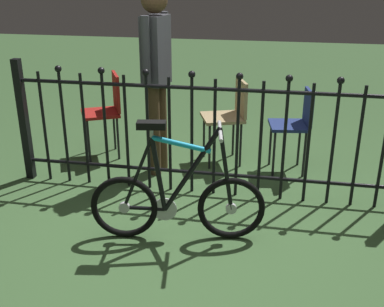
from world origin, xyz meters
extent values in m
plane|color=#3B5D33|center=(0.00, 0.00, 0.00)|extent=(20.00, 20.00, 0.00)
cylinder|color=black|center=(-1.71, 0.65, 0.52)|extent=(0.03, 0.03, 1.04)
sphere|color=black|center=(-1.71, 0.65, 1.07)|extent=(0.06, 0.06, 0.06)
cylinder|color=black|center=(-1.51, 0.65, 0.52)|extent=(0.03, 0.03, 1.04)
cylinder|color=black|center=(-1.32, 0.65, 0.52)|extent=(0.03, 0.03, 1.04)
sphere|color=black|center=(-1.32, 0.65, 1.07)|extent=(0.06, 0.06, 0.06)
cylinder|color=black|center=(-1.12, 0.65, 0.52)|extent=(0.03, 0.03, 1.04)
cylinder|color=black|center=(-0.92, 0.65, 0.52)|extent=(0.03, 0.03, 1.04)
sphere|color=black|center=(-0.92, 0.65, 1.07)|extent=(0.06, 0.06, 0.06)
cylinder|color=black|center=(-0.72, 0.65, 0.52)|extent=(0.03, 0.03, 1.04)
cylinder|color=black|center=(-0.53, 0.65, 0.52)|extent=(0.03, 0.03, 1.04)
sphere|color=black|center=(-0.53, 0.65, 1.07)|extent=(0.06, 0.06, 0.06)
cylinder|color=black|center=(-0.33, 0.65, 0.52)|extent=(0.03, 0.03, 1.04)
cylinder|color=black|center=(-0.13, 0.65, 0.52)|extent=(0.03, 0.03, 1.04)
sphere|color=black|center=(-0.13, 0.65, 1.07)|extent=(0.06, 0.06, 0.06)
cylinder|color=black|center=(0.07, 0.65, 0.52)|extent=(0.03, 0.03, 1.04)
cylinder|color=black|center=(0.26, 0.65, 0.52)|extent=(0.03, 0.03, 1.04)
sphere|color=black|center=(0.26, 0.65, 1.07)|extent=(0.06, 0.06, 0.06)
cylinder|color=black|center=(0.46, 0.65, 0.52)|extent=(0.03, 0.03, 1.04)
cylinder|color=black|center=(0.66, 0.65, 0.52)|extent=(0.03, 0.03, 1.04)
sphere|color=black|center=(0.66, 0.65, 1.07)|extent=(0.06, 0.06, 0.06)
cylinder|color=black|center=(0.86, 0.65, 0.52)|extent=(0.03, 0.03, 1.04)
cylinder|color=black|center=(1.05, 0.65, 0.52)|extent=(0.03, 0.03, 1.04)
sphere|color=black|center=(1.05, 0.65, 1.07)|extent=(0.06, 0.06, 0.06)
cylinder|color=black|center=(1.25, 0.65, 0.52)|extent=(0.03, 0.03, 1.04)
cylinder|color=black|center=(1.45, 0.65, 0.52)|extent=(0.03, 0.03, 1.04)
cylinder|color=black|center=(0.00, 0.65, 0.19)|extent=(3.42, 0.03, 0.03)
cylinder|color=black|center=(0.00, 0.65, 0.96)|extent=(3.42, 0.03, 0.03)
cube|color=black|center=(-1.71, 0.65, 0.57)|extent=(0.07, 0.07, 1.14)
torus|color=black|center=(-0.47, -0.21, 0.25)|extent=(0.50, 0.13, 0.50)
cylinder|color=silver|center=(-0.47, -0.21, 0.25)|extent=(0.08, 0.04, 0.08)
torus|color=black|center=(0.30, -0.08, 0.25)|extent=(0.50, 0.13, 0.50)
cylinder|color=silver|center=(0.30, -0.08, 0.25)|extent=(0.08, 0.04, 0.08)
cylinder|color=black|center=(0.01, -0.13, 0.55)|extent=(0.42, 0.11, 0.65)
cylinder|color=#19A5D8|center=(-0.05, -0.14, 0.75)|extent=(0.42, 0.10, 0.13)
cylinder|color=black|center=(-0.22, -0.16, 0.52)|extent=(0.12, 0.05, 0.57)
cylinder|color=black|center=(-0.33, -0.18, 0.24)|extent=(0.30, 0.08, 0.04)
cylinder|color=black|center=(-0.37, -0.19, 0.52)|extent=(0.24, 0.07, 0.56)
cylinder|color=black|center=(0.26, -0.08, 0.56)|extent=(0.13, 0.05, 0.62)
cylinder|color=silver|center=(0.21, -0.09, 0.86)|extent=(0.03, 0.03, 0.02)
cylinder|color=silver|center=(0.21, -0.09, 0.85)|extent=(0.09, 0.40, 0.03)
cylinder|color=silver|center=(-0.26, -0.17, 0.83)|extent=(0.03, 0.03, 0.07)
cube|color=black|center=(-0.26, -0.17, 0.89)|extent=(0.21, 0.12, 0.05)
cylinder|color=silver|center=(-0.18, -0.16, 0.24)|extent=(0.18, 0.04, 0.18)
cylinder|color=black|center=(-1.30, 1.11, 0.23)|extent=(0.02, 0.02, 0.46)
cylinder|color=black|center=(-1.44, 1.38, 0.23)|extent=(0.02, 0.02, 0.46)
cylinder|color=black|center=(-1.03, 1.25, 0.23)|extent=(0.02, 0.02, 0.46)
cylinder|color=black|center=(-1.17, 1.51, 0.23)|extent=(0.02, 0.02, 0.46)
cube|color=#A51E19|center=(-1.23, 1.31, 0.47)|extent=(0.50, 0.50, 0.03)
cube|color=#A51E19|center=(-1.07, 1.39, 0.69)|extent=(0.19, 0.33, 0.38)
cylinder|color=black|center=(0.58, 1.11, 0.23)|extent=(0.02, 0.02, 0.46)
cylinder|color=black|center=(0.53, 1.40, 0.23)|extent=(0.02, 0.02, 0.46)
cylinder|color=black|center=(0.86, 1.16, 0.23)|extent=(0.02, 0.02, 0.46)
cylinder|color=black|center=(0.82, 1.44, 0.23)|extent=(0.02, 0.02, 0.46)
cube|color=navy|center=(0.70, 1.28, 0.47)|extent=(0.41, 0.41, 0.03)
cube|color=navy|center=(0.87, 1.30, 0.66)|extent=(0.08, 0.34, 0.32)
cylinder|color=black|center=(-0.06, 1.18, 0.23)|extent=(0.02, 0.02, 0.46)
cylinder|color=black|center=(-0.16, 1.48, 0.23)|extent=(0.02, 0.02, 0.46)
cylinder|color=black|center=(0.24, 1.29, 0.23)|extent=(0.02, 0.02, 0.46)
cylinder|color=black|center=(0.14, 1.58, 0.23)|extent=(0.02, 0.02, 0.46)
cube|color=tan|center=(0.04, 1.38, 0.48)|extent=(0.50, 0.50, 0.03)
cube|color=tan|center=(0.22, 1.45, 0.68)|extent=(0.15, 0.36, 0.35)
cylinder|color=#4C3823|center=(-0.55, 0.96, 0.44)|extent=(0.11, 0.11, 0.88)
cylinder|color=#4C3823|center=(-0.53, 1.12, 0.44)|extent=(0.11, 0.11, 0.88)
cube|color=#3F3F47|center=(-0.54, 1.04, 1.19)|extent=(0.23, 0.33, 0.62)
cylinder|color=#3F3F47|center=(-0.58, 0.84, 1.22)|extent=(0.08, 0.08, 0.59)
cylinder|color=#3F3F47|center=(-0.51, 1.24, 1.22)|extent=(0.08, 0.08, 0.59)
sphere|color=brown|center=(-0.54, 1.04, 1.63)|extent=(0.24, 0.24, 0.24)
camera|label=1|loc=(0.60, -3.12, 1.90)|focal=43.95mm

